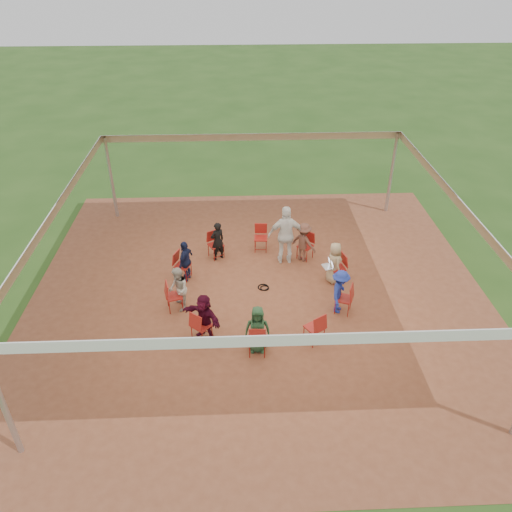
{
  "coord_description": "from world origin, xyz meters",
  "views": [
    {
      "loc": [
        -0.57,
        -11.49,
        8.64
      ],
      "look_at": [
        -0.08,
        0.3,
        1.11
      ],
      "focal_mm": 35.0,
      "sensor_mm": 36.0,
      "label": 1
    }
  ],
  "objects_px": {
    "chair_0": "(337,268)",
    "person_seated_6": "(257,329)",
    "chair_5": "(175,296)",
    "person_seated_2": "(218,241)",
    "chair_1": "(305,246)",
    "person_seated_4": "(178,289)",
    "person_seated_0": "(334,263)",
    "chair_9": "(344,299)",
    "chair_8": "(314,327)",
    "person_seated_1": "(304,242)",
    "standing_person": "(286,235)",
    "chair_4": "(183,266)",
    "person_seated_7": "(340,292)",
    "chair_7": "(257,339)",
    "chair_6": "(201,326)",
    "chair_2": "(261,238)",
    "person_seated_5": "(204,317)",
    "cable_coil": "(264,287)",
    "laptop": "(329,265)",
    "chair_3": "(216,245)",
    "person_seated_3": "(186,261)"
  },
  "relations": [
    {
      "from": "chair_8",
      "to": "cable_coil",
      "type": "bearing_deg",
      "value": 83.86
    },
    {
      "from": "person_seated_6",
      "to": "person_seated_7",
      "type": "height_order",
      "value": "same"
    },
    {
      "from": "chair_0",
      "to": "person_seated_6",
      "type": "xyz_separation_m",
      "value": [
        -2.49,
        -2.87,
        0.2
      ]
    },
    {
      "from": "chair_4",
      "to": "person_seated_7",
      "type": "height_order",
      "value": "person_seated_7"
    },
    {
      "from": "chair_5",
      "to": "person_seated_2",
      "type": "height_order",
      "value": "person_seated_2"
    },
    {
      "from": "chair_8",
      "to": "person_seated_0",
      "type": "relative_size",
      "value": 0.7
    },
    {
      "from": "person_seated_4",
      "to": "laptop",
      "type": "xyz_separation_m",
      "value": [
        4.28,
        1.08,
        -0.03
      ]
    },
    {
      "from": "chair_0",
      "to": "chair_2",
      "type": "xyz_separation_m",
      "value": [
        -2.17,
        1.81,
        0.0
      ]
    },
    {
      "from": "chair_7",
      "to": "chair_6",
      "type": "bearing_deg",
      "value": 162.0
    },
    {
      "from": "person_seated_1",
      "to": "chair_1",
      "type": "bearing_deg",
      "value": -90.0
    },
    {
      "from": "chair_6",
      "to": "laptop",
      "type": "bearing_deg",
      "value": 73.14
    },
    {
      "from": "chair_7",
      "to": "person_seated_6",
      "type": "height_order",
      "value": "person_seated_6"
    },
    {
      "from": "chair_4",
      "to": "person_seated_3",
      "type": "distance_m",
      "value": 0.24
    },
    {
      "from": "person_seated_0",
      "to": "person_seated_2",
      "type": "relative_size",
      "value": 1.0
    },
    {
      "from": "chair_8",
      "to": "person_seated_1",
      "type": "distance_m",
      "value": 3.81
    },
    {
      "from": "chair_0",
      "to": "chair_4",
      "type": "xyz_separation_m",
      "value": [
        -4.57,
        0.31,
        0.0
      ]
    },
    {
      "from": "chair_6",
      "to": "standing_person",
      "type": "bearing_deg",
      "value": 95.06
    },
    {
      "from": "chair_1",
      "to": "chair_4",
      "type": "xyz_separation_m",
      "value": [
        -3.78,
        -0.95,
        0.0
      ]
    },
    {
      "from": "chair_6",
      "to": "person_seated_3",
      "type": "xyz_separation_m",
      "value": [
        -0.58,
        2.7,
        0.2
      ]
    },
    {
      "from": "chair_8",
      "to": "person_seated_6",
      "type": "height_order",
      "value": "person_seated_6"
    },
    {
      "from": "chair_1",
      "to": "chair_9",
      "type": "xyz_separation_m",
      "value": [
        0.69,
        -2.74,
        0.0
      ]
    },
    {
      "from": "person_seated_4",
      "to": "person_seated_0",
      "type": "bearing_deg",
      "value": 90.0
    },
    {
      "from": "chair_1",
      "to": "standing_person",
      "type": "relative_size",
      "value": 0.47
    },
    {
      "from": "chair_9",
      "to": "person_seated_2",
      "type": "distance_m",
      "value": 4.47
    },
    {
      "from": "chair_8",
      "to": "person_seated_5",
      "type": "xyz_separation_m",
      "value": [
        -2.75,
        0.28,
        0.2
      ]
    },
    {
      "from": "chair_1",
      "to": "standing_person",
      "type": "height_order",
      "value": "standing_person"
    },
    {
      "from": "chair_1",
      "to": "person_seated_7",
      "type": "distance_m",
      "value": 2.77
    },
    {
      "from": "chair_3",
      "to": "chair_7",
      "type": "height_order",
      "value": "same"
    },
    {
      "from": "person_seated_3",
      "to": "person_seated_4",
      "type": "height_order",
      "value": "same"
    },
    {
      "from": "chair_1",
      "to": "person_seated_2",
      "type": "distance_m",
      "value": 2.77
    },
    {
      "from": "chair_1",
      "to": "chair_7",
      "type": "xyz_separation_m",
      "value": [
        -1.7,
        -4.25,
        0.0
      ]
    },
    {
      "from": "person_seated_0",
      "to": "person_seated_6",
      "type": "distance_m",
      "value": 3.7
    },
    {
      "from": "person_seated_5",
      "to": "chair_3",
      "type": "bearing_deg",
      "value": 127.06
    },
    {
      "from": "chair_4",
      "to": "person_seated_1",
      "type": "relative_size",
      "value": 0.7
    },
    {
      "from": "person_seated_5",
      "to": "person_seated_7",
      "type": "height_order",
      "value": "same"
    },
    {
      "from": "chair_2",
      "to": "chair_7",
      "type": "bearing_deg",
      "value": 90.0
    },
    {
      "from": "person_seated_6",
      "to": "chair_9",
      "type": "bearing_deg",
      "value": 33.99
    },
    {
      "from": "person_seated_6",
      "to": "cable_coil",
      "type": "distance_m",
      "value": 2.66
    },
    {
      "from": "standing_person",
      "to": "person_seated_4",
      "type": "bearing_deg",
      "value": 34.7
    },
    {
      "from": "chair_1",
      "to": "person_seated_4",
      "type": "bearing_deg",
      "value": 72.48
    },
    {
      "from": "chair_0",
      "to": "chair_1",
      "type": "bearing_deg",
      "value": 18.0
    },
    {
      "from": "person_seated_6",
      "to": "person_seated_2",
      "type": "bearing_deg",
      "value": 108.0
    },
    {
      "from": "laptop",
      "to": "person_seated_2",
      "type": "bearing_deg",
      "value": 52.52
    },
    {
      "from": "chair_3",
      "to": "cable_coil",
      "type": "xyz_separation_m",
      "value": [
        1.43,
        -1.75,
        -0.43
      ]
    },
    {
      "from": "person_seated_1",
      "to": "person_seated_2",
      "type": "bearing_deg",
      "value": 36.0
    },
    {
      "from": "cable_coil",
      "to": "standing_person",
      "type": "bearing_deg",
      "value": 61.4
    },
    {
      "from": "chair_1",
      "to": "chair_6",
      "type": "xyz_separation_m",
      "value": [
        -3.09,
        -3.7,
        0.0
      ]
    },
    {
      "from": "standing_person",
      "to": "chair_4",
      "type": "bearing_deg",
      "value": 13.08
    },
    {
      "from": "chair_5",
      "to": "person_seated_7",
      "type": "height_order",
      "value": "person_seated_7"
    },
    {
      "from": "chair_2",
      "to": "person_seated_6",
      "type": "distance_m",
      "value": 4.7
    }
  ]
}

